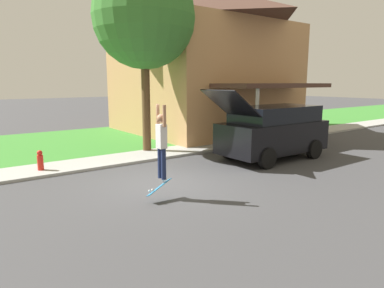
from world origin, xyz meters
TOP-DOWN VIEW (x-y plane):
  - ground_plane at (0.00, 0.00)m, footprint 120.00×120.00m
  - lawn at (-8.00, 6.00)m, footprint 10.00×80.00m
  - sidewalk at (-3.60, 6.00)m, footprint 1.80×80.00m
  - house at (-8.15, 7.80)m, footprint 11.65×9.44m
  - lawn_tree_near at (-4.36, 1.77)m, footprint 4.24×4.24m
  - suv_parked at (-0.26, 5.22)m, footprint 2.19×5.23m
  - skateboarder at (1.25, -0.86)m, footprint 0.41×0.22m
  - skateboard at (1.30, -0.99)m, footprint 0.31×0.75m
  - fire_hydrant at (-3.45, -2.82)m, footprint 0.20×0.20m

SIDE VIEW (x-z plane):
  - ground_plane at x=0.00m, z-range 0.00..0.00m
  - lawn at x=-8.00m, z-range 0.00..0.08m
  - sidewalk at x=-3.60m, z-range 0.00..0.10m
  - skateboard at x=1.30m, z-range 0.17..0.56m
  - fire_hydrant at x=-3.45m, z-range 0.09..0.77m
  - suv_parked at x=-0.26m, z-range -0.26..2.54m
  - skateboarder at x=1.25m, z-range 0.59..2.52m
  - house at x=-8.15m, z-range 0.22..8.74m
  - lawn_tree_near at x=-4.36m, z-range 1.79..9.51m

